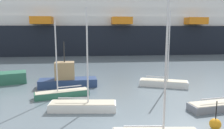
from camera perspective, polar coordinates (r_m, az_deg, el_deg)
The scene contains 6 objects.
sailboat_0 at distance 16.09m, azimuth -7.64°, elevation -10.53°, with size 4.86×1.56×7.28m.
sailboat_2 at distance 19.49m, azimuth -13.00°, elevation -7.24°, with size 4.73×2.47×6.59m.
sailboat_3 at distance 22.99m, azimuth 13.41°, elevation -4.60°, with size 4.98×2.78×7.58m.
fishing_boat_1 at distance 22.64m, azimuth -11.77°, elevation -3.58°, with size 5.98×2.46×4.59m.
channel_buoy_0 at distance 14.46m, azimuth 25.49°, elevation -13.90°, with size 0.66×0.66×1.74m.
cruise_ship at distance 56.81m, azimuth -16.23°, elevation 9.07°, with size 120.29×22.95×19.03m.
Camera 1 is at (-1.40, -10.95, 5.81)m, focal length 34.78 mm.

